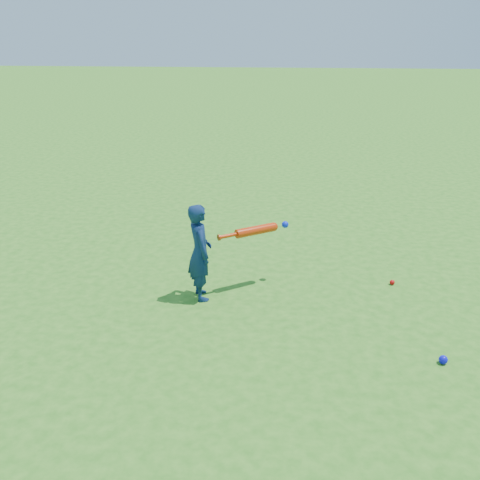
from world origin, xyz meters
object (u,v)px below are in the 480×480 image
at_px(ground_ball_blue, 443,360).
at_px(bat_swing, 259,230).
at_px(child, 200,252).
at_px(ground_ball_red, 392,282).

xyz_separation_m(ground_ball_blue, bat_swing, (-1.78, 1.41, 0.66)).
distance_m(child, ground_ball_red, 2.31).
distance_m(child, ground_ball_blue, 2.65).
bearing_deg(ground_ball_red, ground_ball_blue, -82.76).
xyz_separation_m(ground_ball_red, ground_ball_blue, (0.20, -1.59, 0.01)).
distance_m(ground_ball_blue, bat_swing, 2.36).
xyz_separation_m(child, bat_swing, (0.61, 0.36, 0.15)).
relative_size(child, ground_ball_blue, 13.57).
height_order(child, bat_swing, child).
relative_size(ground_ball_red, ground_ball_blue, 0.74).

